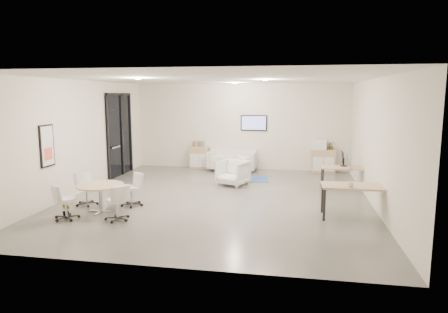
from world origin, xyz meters
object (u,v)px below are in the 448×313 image
sideboard_right (323,161)px  sideboard_left (199,158)px  armchair_right (233,172)px  desk_front (355,189)px  loveseat (232,161)px  desk_rear (344,169)px  armchair_left (233,166)px  round_table (100,188)px

sideboard_right → sideboard_left: bearing=179.8°
armchair_right → desk_front: bearing=-19.5°
sideboard_right → loveseat: bearing=-176.4°
sideboard_right → loveseat: sideboard_right is taller
loveseat → desk_rear: (3.72, -2.44, 0.26)m
sideboard_right → loveseat: (-3.31, -0.21, -0.06)m
loveseat → armchair_left: size_ratio=2.24×
loveseat → desk_rear: size_ratio=1.34×
sideboard_left → desk_rear: (5.03, -2.67, 0.20)m
desk_rear → desk_front: size_ratio=0.89×
sideboard_left → armchair_left: size_ratio=1.04×
desk_front → round_table: 5.94m
desk_front → loveseat: bearing=123.2°
loveseat → desk_front: size_ratio=1.19×
armchair_left → armchair_right: armchair_right is taller
sideboard_left → armchair_left: sideboard_left is taller
armchair_left → armchair_right: size_ratio=0.93×
sideboard_right → round_table: sideboard_right is taller
sideboard_right → armchair_left: (-3.07, -1.53, -0.02)m
armchair_left → armchair_right: (0.16, -1.09, 0.03)m
armchair_left → loveseat: bearing=160.1°
sideboard_left → round_table: (-0.97, -6.06, 0.18)m
armchair_left → desk_front: bearing=10.6°
sideboard_right → armchair_right: size_ratio=0.98×
loveseat → round_table: bearing=-109.2°
sideboard_right → desk_rear: (0.41, -2.65, 0.20)m
armchair_left → desk_rear: armchair_left is taller
loveseat → round_table: loveseat is taller
loveseat → sideboard_right: bearing=5.7°
armchair_left → desk_front: (3.39, -3.95, 0.29)m
sideboard_right → round_table: size_ratio=0.76×
desk_front → desk_rear: bearing=86.9°
desk_front → armchair_left: bearing=129.3°
armchair_right → sideboard_right: bearing=64.0°
desk_rear → round_table: (-5.99, -3.40, -0.03)m
armchair_left → armchair_right: 1.10m
armchair_left → round_table: 5.17m
desk_rear → sideboard_right: bearing=97.6°
sideboard_left → desk_front: 7.40m
loveseat → desk_front: (3.63, -5.27, 0.33)m
desk_front → round_table: (-5.91, -0.56, -0.10)m
armchair_left → desk_front: armchair_left is taller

